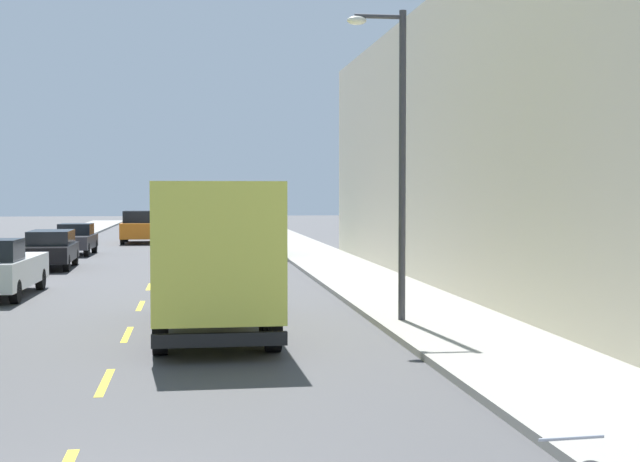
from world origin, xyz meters
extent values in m
plane|color=#424244|center=(0.00, 30.00, 0.00)|extent=(160.00, 160.00, 0.00)
cube|color=#99968E|center=(7.10, 28.00, 0.07)|extent=(3.20, 120.00, 0.14)
cube|color=yellow|center=(0.00, 7.00, 0.00)|extent=(0.14, 2.20, 0.01)
cube|color=yellow|center=(0.00, 12.00, 0.00)|extent=(0.14, 2.20, 0.01)
cube|color=yellow|center=(0.00, 17.00, 0.00)|extent=(0.14, 2.20, 0.01)
cube|color=yellow|center=(0.00, 22.00, 0.00)|extent=(0.14, 2.20, 0.01)
cube|color=yellow|center=(0.00, 27.00, 0.00)|extent=(0.14, 2.20, 0.01)
cube|color=yellow|center=(0.00, 32.00, 0.00)|extent=(0.14, 2.20, 0.01)
cube|color=yellow|center=(0.00, 37.00, 0.00)|extent=(0.14, 2.20, 0.01)
cube|color=yellow|center=(0.00, 42.00, 0.00)|extent=(0.14, 2.20, 0.01)
cube|color=yellow|center=(0.00, 47.00, 0.00)|extent=(0.14, 2.20, 0.01)
cube|color=beige|center=(13.70, 20.00, 4.54)|extent=(10.00, 36.00, 9.08)
cylinder|color=#38383D|center=(6.10, 12.45, 3.63)|extent=(0.16, 0.16, 6.98)
cylinder|color=#38383D|center=(5.55, 12.45, 6.97)|extent=(1.10, 0.10, 0.10)
ellipsoid|color=silver|center=(5.05, 12.45, 6.87)|extent=(0.44, 0.28, 0.20)
cube|color=#D8D84C|center=(1.82, 11.11, 1.95)|extent=(2.50, 5.75, 2.58)
cube|color=#D8D84C|center=(1.75, 15.11, 1.76)|extent=(2.34, 1.94, 2.20)
cube|color=black|center=(1.73, 16.01, 2.24)|extent=(2.02, 0.11, 0.97)
cube|color=black|center=(1.87, 8.33, 0.43)|extent=(2.40, 0.20, 0.24)
cylinder|color=black|center=(2.81, 15.18, 0.48)|extent=(0.30, 0.96, 0.96)
cylinder|color=black|center=(0.69, 15.14, 0.48)|extent=(0.30, 0.96, 0.96)
cylinder|color=black|center=(2.91, 9.47, 0.48)|extent=(0.30, 0.96, 0.96)
cylinder|color=black|center=(0.79, 9.43, 0.48)|extent=(0.30, 0.96, 0.96)
cylinder|color=black|center=(2.89, 10.57, 0.48)|extent=(0.30, 0.96, 0.96)
cylinder|color=black|center=(0.77, 10.53, 0.48)|extent=(0.30, 0.96, 0.96)
cube|color=black|center=(-4.24, 29.70, 0.64)|extent=(1.94, 4.75, 0.62)
cube|color=black|center=(-4.25, 30.07, 1.23)|extent=(1.67, 2.86, 0.55)
cylinder|color=black|center=(-5.00, 28.08, 0.33)|extent=(0.24, 0.67, 0.66)
cylinder|color=black|center=(-3.40, 28.12, 0.33)|extent=(0.24, 0.67, 0.66)
cylinder|color=black|center=(-5.08, 31.27, 0.33)|extent=(0.24, 0.67, 0.66)
cylinder|color=black|center=(-3.48, 31.31, 0.33)|extent=(0.24, 0.67, 0.66)
cylinder|color=black|center=(-3.41, 17.95, 0.33)|extent=(0.24, 0.67, 0.66)
cylinder|color=black|center=(-3.31, 21.56, 0.33)|extent=(0.24, 0.67, 0.66)
cube|color=#195B60|center=(4.46, 35.06, 0.78)|extent=(2.06, 4.84, 0.90)
cube|color=black|center=(4.46, 35.06, 1.58)|extent=(1.78, 2.82, 0.70)
cylinder|color=black|center=(5.29, 36.71, 0.33)|extent=(0.23, 0.66, 0.66)
cylinder|color=black|center=(3.56, 36.67, 0.33)|extent=(0.23, 0.66, 0.66)
cylinder|color=black|center=(5.37, 33.45, 0.33)|extent=(0.23, 0.66, 0.66)
cylinder|color=black|center=(3.64, 33.41, 0.33)|extent=(0.23, 0.66, 0.66)
cube|color=#B2B5BA|center=(4.49, 46.20, 0.63)|extent=(1.91, 4.54, 0.60)
cube|color=black|center=(4.50, 45.97, 1.18)|extent=(1.64, 2.20, 0.50)
cylinder|color=black|center=(5.24, 47.75, 0.33)|extent=(0.24, 0.67, 0.66)
cylinder|color=black|center=(3.66, 47.71, 0.33)|extent=(0.24, 0.67, 0.66)
cylinder|color=black|center=(5.32, 44.69, 0.33)|extent=(0.24, 0.67, 0.66)
cylinder|color=black|center=(3.74, 44.65, 0.33)|extent=(0.24, 0.67, 0.66)
cube|color=navy|center=(4.42, 51.93, 0.64)|extent=(1.80, 4.03, 0.62)
cube|color=black|center=(4.43, 51.45, 1.23)|extent=(1.56, 1.70, 0.55)
cylinder|color=black|center=(5.16, 53.30, 0.33)|extent=(0.23, 0.66, 0.66)
cylinder|color=black|center=(3.64, 53.28, 0.33)|extent=(0.23, 0.66, 0.66)
cylinder|color=black|center=(5.20, 50.59, 0.33)|extent=(0.23, 0.66, 0.66)
cylinder|color=black|center=(3.68, 50.56, 0.33)|extent=(0.23, 0.66, 0.66)
cube|color=#333338|center=(-4.28, 37.68, 0.64)|extent=(1.84, 4.04, 0.62)
cube|color=black|center=(-4.27, 38.16, 1.23)|extent=(1.57, 1.72, 0.55)
cylinder|color=black|center=(-5.08, 36.34, 0.33)|extent=(0.24, 0.67, 0.66)
cylinder|color=black|center=(-3.56, 36.30, 0.33)|extent=(0.24, 0.67, 0.66)
cylinder|color=black|center=(-5.01, 39.06, 0.33)|extent=(0.24, 0.67, 0.66)
cylinder|color=black|center=(-3.49, 39.02, 0.33)|extent=(0.24, 0.67, 0.66)
cube|color=orange|center=(-1.80, 47.85, 0.78)|extent=(1.95, 4.80, 0.90)
cube|color=black|center=(-1.80, 47.85, 1.58)|extent=(1.72, 2.78, 0.70)
cylinder|color=black|center=(-2.67, 46.22, 0.33)|extent=(0.22, 0.66, 0.66)
cylinder|color=black|center=(-0.94, 46.22, 0.33)|extent=(0.22, 0.66, 0.66)
cylinder|color=black|center=(-2.67, 49.48, 0.33)|extent=(0.22, 0.66, 0.66)
cylinder|color=black|center=(-0.93, 49.48, 0.33)|extent=(0.22, 0.66, 0.66)
cylinder|color=silver|center=(4.70, -0.32, 0.88)|extent=(0.62, 0.08, 0.03)
camera|label=1|loc=(1.42, -7.97, 3.05)|focal=51.82mm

